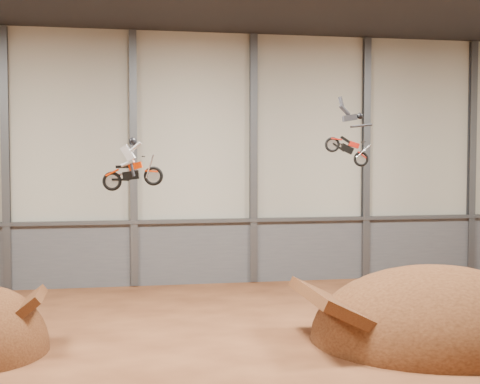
% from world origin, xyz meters
% --- Properties ---
extents(floor, '(40.00, 40.00, 0.00)m').
position_xyz_m(floor, '(0.00, 0.00, 0.00)').
color(floor, '#512815').
rests_on(floor, ground).
extents(back_wall, '(40.00, 0.10, 14.00)m').
position_xyz_m(back_wall, '(0.00, 15.00, 7.00)').
color(back_wall, '#AEAB9A').
rests_on(back_wall, ground).
extents(lower_band_back, '(39.80, 0.18, 3.50)m').
position_xyz_m(lower_band_back, '(0.00, 14.90, 1.75)').
color(lower_band_back, '#525459').
rests_on(lower_band_back, ground).
extents(steel_rail, '(39.80, 0.35, 0.20)m').
position_xyz_m(steel_rail, '(0.00, 14.75, 3.55)').
color(steel_rail, '#47494F').
rests_on(steel_rail, lower_band_back).
extents(steel_column_1, '(0.40, 0.36, 13.90)m').
position_xyz_m(steel_column_1, '(-10.00, 14.80, 7.00)').
color(steel_column_1, '#47494F').
rests_on(steel_column_1, ground).
extents(steel_column_2, '(0.40, 0.36, 13.90)m').
position_xyz_m(steel_column_2, '(-3.33, 14.80, 7.00)').
color(steel_column_2, '#47494F').
rests_on(steel_column_2, ground).
extents(steel_column_3, '(0.40, 0.36, 13.90)m').
position_xyz_m(steel_column_3, '(3.33, 14.80, 7.00)').
color(steel_column_3, '#47494F').
rests_on(steel_column_3, ground).
extents(steel_column_4, '(0.40, 0.36, 13.90)m').
position_xyz_m(steel_column_4, '(10.00, 14.80, 7.00)').
color(steel_column_4, '#47494F').
rests_on(steel_column_4, ground).
extents(steel_column_5, '(0.40, 0.36, 13.90)m').
position_xyz_m(steel_column_5, '(16.67, 14.80, 7.00)').
color(steel_column_5, '#47494F').
rests_on(steel_column_5, ground).
extents(landing_ramp, '(9.92, 8.77, 5.72)m').
position_xyz_m(landing_ramp, '(8.01, 1.89, 0.00)').
color(landing_ramp, '#391C0E').
rests_on(landing_ramp, ground).
extents(fmx_rider_a, '(2.61, 1.25, 2.32)m').
position_xyz_m(fmx_rider_a, '(-3.57, 3.36, 6.96)').
color(fmx_rider_a, '#ED3400').
extents(fmx_rider_b, '(3.31, 1.04, 3.08)m').
position_xyz_m(fmx_rider_b, '(4.81, 3.77, 8.14)').
color(fmx_rider_b, '#B31B10').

